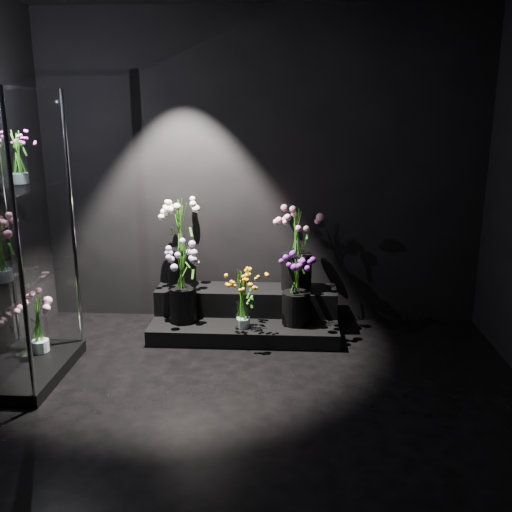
{
  "coord_description": "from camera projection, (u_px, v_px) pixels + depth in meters",
  "views": [
    {
      "loc": [
        0.26,
        -3.15,
        1.99
      ],
      "look_at": [
        0.0,
        1.2,
        0.82
      ],
      "focal_mm": 40.0,
      "sensor_mm": 36.0,
      "label": 1
    }
  ],
  "objects": [
    {
      "name": "bouquet_orange_bells",
      "position": [
        243.0,
        298.0,
        4.8
      ],
      "size": [
        0.34,
        0.34,
        0.5
      ],
      "rotation": [
        0.0,
        0.0,
        0.39
      ],
      "color": "white",
      "rests_on": "display_riser"
    },
    {
      "name": "display_riser",
      "position": [
        246.0,
        314.0,
        5.14
      ],
      "size": [
        1.63,
        0.73,
        0.36
      ],
      "color": "black",
      "rests_on": "floor"
    },
    {
      "name": "bouquet_lilac",
      "position": [
        183.0,
        280.0,
        4.92
      ],
      "size": [
        0.44,
        0.44,
        0.67
      ],
      "rotation": [
        0.0,
        0.0,
        0.37
      ],
      "color": "black",
      "rests_on": "display_riser"
    },
    {
      "name": "floor",
      "position": [
        244.0,
        432.0,
        3.56
      ],
      "size": [
        4.0,
        4.0,
        0.0
      ],
      "primitive_type": "plane",
      "color": "black",
      "rests_on": "ground"
    },
    {
      "name": "bouquet_pink_roses",
      "position": [
        297.0,
        245.0,
        5.05
      ],
      "size": [
        0.48,
        0.48,
        0.72
      ],
      "rotation": [
        0.0,
        0.0,
        -0.28
      ],
      "color": "black",
      "rests_on": "display_riser"
    },
    {
      "name": "wall_back",
      "position": [
        261.0,
        171.0,
        5.13
      ],
      "size": [
        4.0,
        0.0,
        4.0
      ],
      "primitive_type": "plane",
      "rotation": [
        1.57,
        0.0,
        0.0
      ],
      "color": "black",
      "rests_on": "floor"
    },
    {
      "name": "wall_front",
      "position": [
        171.0,
        375.0,
        1.27
      ],
      "size": [
        4.0,
        0.0,
        4.0
      ],
      "primitive_type": "plane",
      "rotation": [
        -1.57,
        0.0,
        0.0
      ],
      "color": "black",
      "rests_on": "floor"
    },
    {
      "name": "display_case",
      "position": [
        12.0,
        241.0,
        4.03
      ],
      "size": [
        0.57,
        0.95,
        2.09
      ],
      "color": "black",
      "rests_on": "floor"
    },
    {
      "name": "bouquet_case_magenta",
      "position": [
        18.0,
        156.0,
        4.01
      ],
      "size": [
        0.23,
        0.23,
        0.38
      ],
      "rotation": [
        0.0,
        0.0,
        0.0
      ],
      "color": "white",
      "rests_on": "display_case"
    },
    {
      "name": "bouquet_cream_roses",
      "position": [
        181.0,
        238.0,
        5.13
      ],
      "size": [
        0.43,
        0.43,
        0.81
      ],
      "rotation": [
        0.0,
        0.0,
        -0.25
      ],
      "color": "black",
      "rests_on": "display_riser"
    },
    {
      "name": "bouquet_purple",
      "position": [
        296.0,
        286.0,
        4.87
      ],
      "size": [
        0.36,
        0.36,
        0.63
      ],
      "rotation": [
        0.0,
        0.0,
        0.23
      ],
      "color": "black",
      "rests_on": "display_riser"
    },
    {
      "name": "bouquet_case_base_pink",
      "position": [
        38.0,
        320.0,
        4.42
      ],
      "size": [
        0.36,
        0.36,
        0.5
      ],
      "rotation": [
        0.0,
        0.0,
        0.18
      ],
      "color": "white",
      "rests_on": "display_case"
    }
  ]
}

